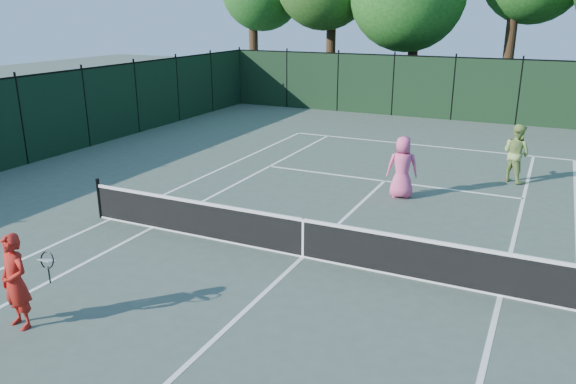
% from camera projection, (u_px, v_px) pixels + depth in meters
% --- Properties ---
extents(ground, '(90.00, 90.00, 0.00)m').
position_uv_depth(ground, '(303.00, 257.00, 12.35)').
color(ground, '#435247').
rests_on(ground, ground).
extents(sideline_doubles_left, '(0.10, 23.77, 0.01)m').
position_uv_depth(sideline_doubles_left, '(111.00, 219.00, 14.59)').
color(sideline_doubles_left, white).
rests_on(sideline_doubles_left, ground).
extents(sideline_singles_left, '(0.10, 23.77, 0.01)m').
position_uv_depth(sideline_singles_left, '(153.00, 227.00, 14.03)').
color(sideline_singles_left, white).
rests_on(sideline_singles_left, ground).
extents(sideline_singles_right, '(0.10, 23.77, 0.01)m').
position_uv_depth(sideline_singles_right, '(500.00, 296.00, 10.67)').
color(sideline_singles_right, white).
rests_on(sideline_singles_right, ground).
extents(baseline_far, '(10.97, 0.10, 0.01)m').
position_uv_depth(baseline_far, '(423.00, 145.00, 22.56)').
color(baseline_far, white).
rests_on(baseline_far, ground).
extents(service_line_far, '(8.23, 0.10, 0.01)m').
position_uv_depth(service_line_far, '(385.00, 181.00, 17.85)').
color(service_line_far, white).
rests_on(service_line_far, ground).
extents(center_service_line, '(0.10, 12.80, 0.01)m').
position_uv_depth(center_service_line, '(303.00, 257.00, 12.35)').
color(center_service_line, white).
rests_on(center_service_line, ground).
extents(tennis_net, '(11.69, 0.09, 1.06)m').
position_uv_depth(tennis_net, '(303.00, 237.00, 12.20)').
color(tennis_net, black).
rests_on(tennis_net, ground).
extents(fence_far, '(24.00, 0.05, 3.00)m').
position_uv_depth(fence_far, '(453.00, 89.00, 27.34)').
color(fence_far, black).
rests_on(fence_far, ground).
extents(coach, '(0.98, 0.58, 1.69)m').
position_uv_depth(coach, '(15.00, 282.00, 9.41)').
color(coach, '#A81A13').
rests_on(coach, ground).
extents(player_pink, '(1.01, 0.81, 1.80)m').
position_uv_depth(player_pink, '(402.00, 167.00, 16.04)').
color(player_pink, '#EC538A').
rests_on(player_pink, ground).
extents(player_green, '(1.13, 1.08, 1.84)m').
position_uv_depth(player_green, '(516.00, 153.00, 17.55)').
color(player_green, '#8BAA55').
rests_on(player_green, ground).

